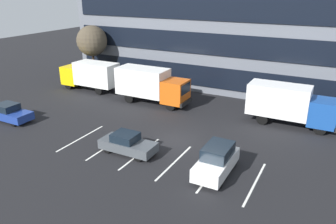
# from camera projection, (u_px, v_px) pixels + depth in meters

# --- Properties ---
(ground_plane) EXTENTS (120.00, 120.00, 0.00)m
(ground_plane) POSITION_uv_depth(u_px,v_px,m) (177.00, 140.00, 26.44)
(ground_plane) COLOR black
(office_building) EXTENTS (40.74, 11.17, 14.40)m
(office_building) POSITION_uv_depth(u_px,v_px,m) (246.00, 25.00, 38.72)
(office_building) COLOR slate
(office_building) RESTS_ON ground_plane
(lot_markings) EXTENTS (14.14, 5.40, 0.01)m
(lot_markings) POSITION_uv_depth(u_px,v_px,m) (157.00, 158.00, 23.75)
(lot_markings) COLOR silver
(lot_markings) RESTS_ON ground_plane
(box_truck_orange) EXTENTS (7.70, 2.55, 3.57)m
(box_truck_orange) POSITION_uv_depth(u_px,v_px,m) (151.00, 84.00, 34.16)
(box_truck_orange) COLOR #D85914
(box_truck_orange) RESTS_ON ground_plane
(box_truck_blue) EXTENTS (7.47, 2.47, 3.46)m
(box_truck_blue) POSITION_uv_depth(u_px,v_px,m) (290.00, 103.00, 28.79)
(box_truck_blue) COLOR #194799
(box_truck_blue) RESTS_ON ground_plane
(box_truck_yellow) EXTENTS (7.16, 2.37, 3.32)m
(box_truck_yellow) POSITION_uv_depth(u_px,v_px,m) (90.00, 74.00, 38.47)
(box_truck_yellow) COLOR yellow
(box_truck_yellow) RESTS_ON ground_plane
(sedan_charcoal) EXTENTS (4.17, 1.75, 1.49)m
(sedan_charcoal) POSITION_uv_depth(u_px,v_px,m) (127.00, 144.00, 24.26)
(sedan_charcoal) COLOR #474C51
(sedan_charcoal) RESTS_ON ground_plane
(sedan_navy) EXTENTS (4.32, 1.81, 1.55)m
(sedan_navy) POSITION_uv_depth(u_px,v_px,m) (9.00, 113.00, 30.08)
(sedan_navy) COLOR navy
(sedan_navy) RESTS_ON ground_plane
(suv_white) EXTENTS (1.82, 4.28, 1.94)m
(suv_white) POSITION_uv_depth(u_px,v_px,m) (217.00, 160.00, 21.48)
(suv_white) COLOR white
(suv_white) RESTS_ON ground_plane
(bare_tree) EXTENTS (3.72, 3.72, 6.98)m
(bare_tree) POSITION_uv_depth(u_px,v_px,m) (92.00, 41.00, 40.88)
(bare_tree) COLOR #473323
(bare_tree) RESTS_ON ground_plane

